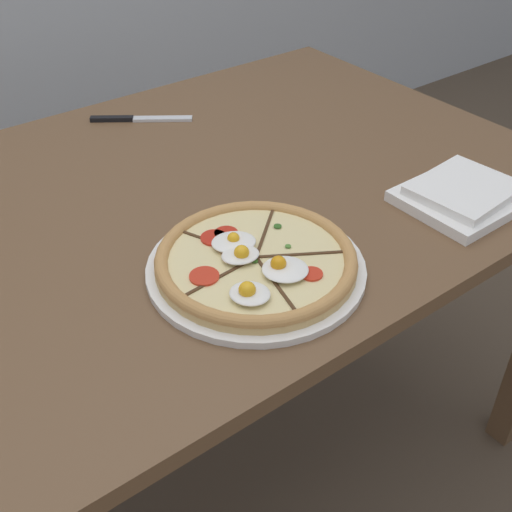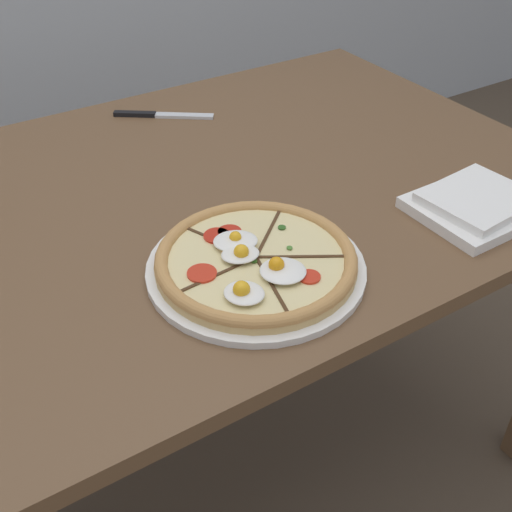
{
  "view_description": "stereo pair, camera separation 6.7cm",
  "coord_description": "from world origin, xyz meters",
  "px_view_note": "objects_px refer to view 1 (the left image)",
  "views": [
    {
      "loc": [
        -0.43,
        -0.88,
        1.39
      ],
      "look_at": [
        0.04,
        -0.26,
        0.8
      ],
      "focal_mm": 45.0,
      "sensor_mm": 36.0,
      "label": 1
    },
    {
      "loc": [
        -0.37,
        -0.92,
        1.39
      ],
      "look_at": [
        0.04,
        -0.26,
        0.8
      ],
      "focal_mm": 45.0,
      "sensor_mm": 36.0,
      "label": 2
    }
  ],
  "objects_px": {
    "dining_table": "(153,249)",
    "knife_main": "(140,119)",
    "pizza": "(256,262)",
    "napkin_folded": "(463,194)"
  },
  "relations": [
    {
      "from": "pizza",
      "to": "dining_table",
      "type": "bearing_deg",
      "value": 99.21
    },
    {
      "from": "dining_table",
      "to": "knife_main",
      "type": "relative_size",
      "value": 8.11
    },
    {
      "from": "pizza",
      "to": "knife_main",
      "type": "distance_m",
      "value": 0.6
    },
    {
      "from": "napkin_folded",
      "to": "knife_main",
      "type": "bearing_deg",
      "value": 114.39
    },
    {
      "from": "napkin_folded",
      "to": "knife_main",
      "type": "height_order",
      "value": "napkin_folded"
    },
    {
      "from": "pizza",
      "to": "knife_main",
      "type": "height_order",
      "value": "pizza"
    },
    {
      "from": "dining_table",
      "to": "knife_main",
      "type": "distance_m",
      "value": 0.38
    },
    {
      "from": "dining_table",
      "to": "napkin_folded",
      "type": "distance_m",
      "value": 0.57
    },
    {
      "from": "dining_table",
      "to": "napkin_folded",
      "type": "height_order",
      "value": "napkin_folded"
    },
    {
      "from": "dining_table",
      "to": "napkin_folded",
      "type": "xyz_separation_m",
      "value": [
        0.46,
        -0.32,
        0.11
      ]
    }
  ]
}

